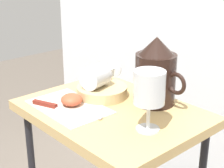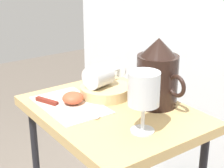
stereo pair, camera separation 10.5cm
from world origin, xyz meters
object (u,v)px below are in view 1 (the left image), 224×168
object	(u,v)px
wine_glass_tipped_near	(96,76)
apple_half_left	(72,100)
basket_tray	(102,91)
knife	(56,107)
pitcher	(156,77)
table	(112,134)
wine_glass_upright	(149,90)

from	to	relation	value
wine_glass_tipped_near	apple_half_left	distance (m)	0.12
basket_tray	apple_half_left	size ratio (longest dim) A/B	2.49
wine_glass_tipped_near	knife	bearing A→B (deg)	-92.21
pitcher	apple_half_left	bearing A→B (deg)	-126.24
wine_glass_tipped_near	knife	world-z (taller)	wine_glass_tipped_near
basket_tray	pitcher	distance (m)	0.19
apple_half_left	table	bearing A→B (deg)	39.89
basket_tray	knife	size ratio (longest dim) A/B	0.72
table	basket_tray	world-z (taller)	basket_tray
wine_glass_tipped_near	wine_glass_upright	bearing A→B (deg)	-9.41
basket_tray	pitcher	world-z (taller)	pitcher
basket_tray	wine_glass_upright	world-z (taller)	wine_glass_upright
basket_tray	table	bearing A→B (deg)	-23.32
pitcher	wine_glass_tipped_near	world-z (taller)	pitcher
pitcher	knife	bearing A→B (deg)	-122.70
apple_half_left	knife	world-z (taller)	apple_half_left
basket_tray	wine_glass_upright	size ratio (longest dim) A/B	0.99
pitcher	wine_glass_upright	world-z (taller)	pitcher
basket_tray	knife	distance (m)	0.17
basket_tray	wine_glass_tipped_near	world-z (taller)	wine_glass_tipped_near
apple_half_left	pitcher	bearing A→B (deg)	53.76
table	apple_half_left	size ratio (longest dim) A/B	11.06
basket_tray	knife	world-z (taller)	basket_tray
wine_glass_upright	basket_tray	bearing A→B (deg)	166.90
wine_glass_upright	apple_half_left	xyz separation A→B (m)	(-0.26, -0.06, -0.09)
pitcher	apple_half_left	distance (m)	0.27
wine_glass_tipped_near	table	bearing A→B (deg)	-13.54
wine_glass_tipped_near	knife	distance (m)	0.17
basket_tray	wine_glass_tipped_near	distance (m)	0.06
basket_tray	wine_glass_upright	distance (m)	0.28
wine_glass_upright	knife	xyz separation A→B (m)	(-0.27, -0.11, -0.10)
wine_glass_tipped_near	apple_half_left	bearing A→B (deg)	-86.40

